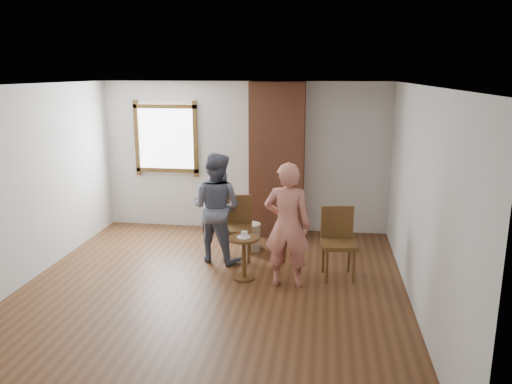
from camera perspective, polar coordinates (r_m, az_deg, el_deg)
ground at (r=6.54m, az=-5.25°, el=-11.36°), size 5.50×5.50×0.00m
room_shell at (r=6.60m, az=-4.87°, el=5.32°), size 5.04×5.52×2.62m
brick_chimney at (r=8.43m, az=2.44°, el=3.65°), size 0.90×0.50×2.60m
stoneware_crock at (r=7.93m, az=-0.66°, el=-5.11°), size 0.39×0.39×0.42m
dark_pot at (r=8.77m, az=-5.63°, el=-4.28°), size 0.18×0.18×0.14m
dining_chair_left at (r=7.52m, az=-2.16°, el=-3.61°), size 0.49×0.49×0.94m
dining_chair_right at (r=6.93m, az=9.35°, el=-5.24°), size 0.51×0.51×0.96m
side_table at (r=6.75m, az=-1.41°, el=-6.77°), size 0.40×0.40×0.60m
cake_plate at (r=6.69m, az=-1.42°, el=-5.15°), size 0.18×0.18×0.01m
cake_slice at (r=6.67m, az=-1.34°, el=-4.88°), size 0.08×0.07×0.06m
man at (r=7.33m, az=-4.58°, el=-1.78°), size 0.94×0.82×1.63m
person_pink at (r=6.44m, az=3.60°, el=-3.82°), size 0.62×0.43×1.65m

